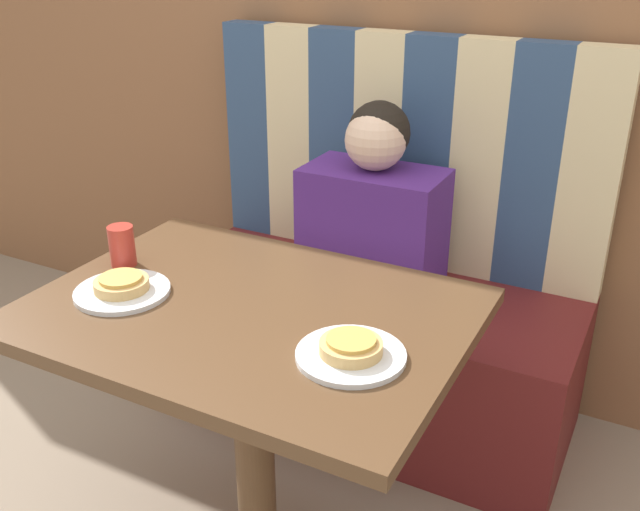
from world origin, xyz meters
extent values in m
cube|color=brown|center=(0.00, 1.05, 1.30)|extent=(7.00, 0.05, 2.60)
cube|color=#5B1919|center=(0.00, 0.71, 0.25)|extent=(1.34, 0.58, 0.49)
cube|color=navy|center=(-0.59, 0.96, 0.87)|extent=(0.17, 0.09, 0.76)
cube|color=beige|center=(-0.42, 0.96, 0.87)|extent=(0.17, 0.09, 0.76)
cube|color=navy|center=(-0.25, 0.96, 0.87)|extent=(0.17, 0.09, 0.76)
cube|color=beige|center=(-0.08, 0.96, 0.87)|extent=(0.17, 0.09, 0.76)
cube|color=navy|center=(0.08, 0.96, 0.87)|extent=(0.17, 0.09, 0.76)
cube|color=beige|center=(0.25, 0.96, 0.87)|extent=(0.17, 0.09, 0.76)
cube|color=navy|center=(0.42, 0.96, 0.87)|extent=(0.17, 0.09, 0.76)
cube|color=beige|center=(0.59, 0.96, 0.87)|extent=(0.17, 0.09, 0.76)
cube|color=brown|center=(0.00, 0.00, 0.74)|extent=(0.99, 0.73, 0.03)
cylinder|color=brown|center=(0.00, 0.00, 0.36)|extent=(0.10, 0.10, 0.72)
cube|color=#4C237A|center=(0.00, 0.71, 0.69)|extent=(0.43, 0.24, 0.39)
sphere|color=beige|center=(0.00, 0.71, 0.97)|extent=(0.18, 0.18, 0.18)
sphere|color=black|center=(0.00, 0.73, 0.99)|extent=(0.19, 0.19, 0.19)
cylinder|color=white|center=(-0.30, -0.08, 0.76)|extent=(0.22, 0.22, 0.01)
cylinder|color=white|center=(0.30, -0.08, 0.76)|extent=(0.22, 0.22, 0.01)
cylinder|color=tan|center=(-0.30, -0.08, 0.78)|extent=(0.13, 0.13, 0.02)
cylinder|color=gold|center=(-0.30, -0.08, 0.79)|extent=(0.10, 0.10, 0.01)
cylinder|color=tan|center=(0.30, -0.08, 0.78)|extent=(0.13, 0.13, 0.02)
cylinder|color=gold|center=(0.30, -0.08, 0.79)|extent=(0.10, 0.10, 0.01)
cylinder|color=#B23328|center=(-0.40, 0.04, 0.81)|extent=(0.07, 0.07, 0.11)
camera|label=1|loc=(0.81, -1.19, 1.54)|focal=40.00mm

